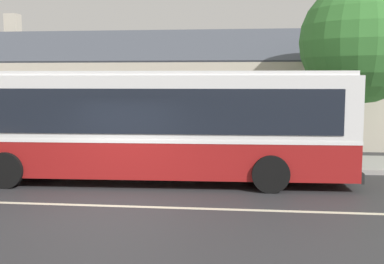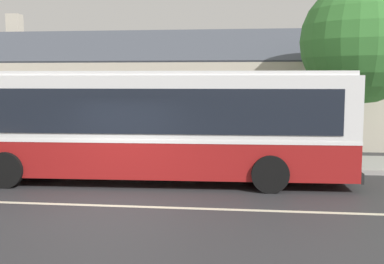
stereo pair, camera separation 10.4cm
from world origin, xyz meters
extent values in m
plane|color=#2D2D30|center=(0.00, 0.00, 0.00)|extent=(300.00, 300.00, 0.00)
cube|color=#9E9E99|center=(0.00, 6.00, 0.07)|extent=(60.00, 3.00, 0.15)
cube|color=beige|center=(0.00, 0.00, 0.00)|extent=(60.00, 0.16, 0.01)
cube|color=beige|center=(-2.37, 13.71, 1.84)|extent=(26.27, 8.72, 3.69)
cube|color=#424751|center=(-2.37, 11.53, 4.54)|extent=(26.87, 4.42, 1.86)
cube|color=#424751|center=(-2.37, 15.89, 4.54)|extent=(26.87, 4.42, 1.86)
cube|color=beige|center=(-9.59, 14.59, 5.90)|extent=(0.70, 0.70, 1.20)
cube|color=black|center=(6.83, 9.33, 2.03)|extent=(1.10, 0.06, 1.30)
cube|color=#4C3323|center=(1.57, 9.33, 1.05)|extent=(1.00, 0.06, 2.10)
cube|color=maroon|center=(-0.09, 2.90, 0.78)|extent=(12.42, 2.95, 1.01)
cube|color=white|center=(-0.09, 2.90, 1.33)|extent=(12.44, 2.97, 0.10)
cube|color=silver|center=(-0.09, 2.90, 2.23)|extent=(12.42, 2.95, 1.71)
cube|color=silver|center=(-0.09, 2.90, 3.15)|extent=(12.17, 2.82, 0.12)
cube|color=black|center=(-0.13, 4.16, 2.13)|extent=(11.34, 0.45, 1.21)
cube|color=black|center=(-0.04, 1.64, 2.13)|extent=(11.34, 0.45, 1.21)
cube|color=black|center=(6.10, 3.13, 2.13)|extent=(0.12, 2.20, 1.21)
cube|color=black|center=(6.10, 3.13, 2.95)|extent=(0.10, 1.75, 0.24)
cube|color=black|center=(6.12, 3.13, 0.40)|extent=(0.17, 2.50, 0.28)
cube|color=#192D99|center=(-1.68, 4.11, 0.78)|extent=(3.45, 0.16, 0.70)
cube|color=black|center=(4.67, 4.35, 1.51)|extent=(0.90, 0.06, 2.46)
cylinder|color=black|center=(3.69, 4.29, 0.50)|extent=(1.01, 0.32, 1.00)
cylinder|color=black|center=(3.78, 1.79, 0.50)|extent=(1.01, 0.32, 1.00)
cylinder|color=black|center=(-3.52, 4.02, 0.50)|extent=(1.01, 0.32, 1.00)
cylinder|color=black|center=(-3.43, 1.53, 0.50)|extent=(1.01, 0.32, 1.00)
cube|color=black|center=(-5.66, 5.40, 0.38)|extent=(0.08, 0.43, 0.45)
cylinder|color=#4C3828|center=(7.17, 7.10, 1.44)|extent=(0.29, 0.29, 2.87)
sphere|color=#387A33|center=(7.17, 7.10, 4.30)|extent=(4.39, 4.39, 4.39)
sphere|color=#387A33|center=(6.57, 7.35, 3.64)|extent=(2.52, 2.52, 2.52)
camera|label=1|loc=(3.11, -10.83, 3.00)|focal=45.00mm
camera|label=2|loc=(3.21, -10.82, 3.00)|focal=45.00mm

